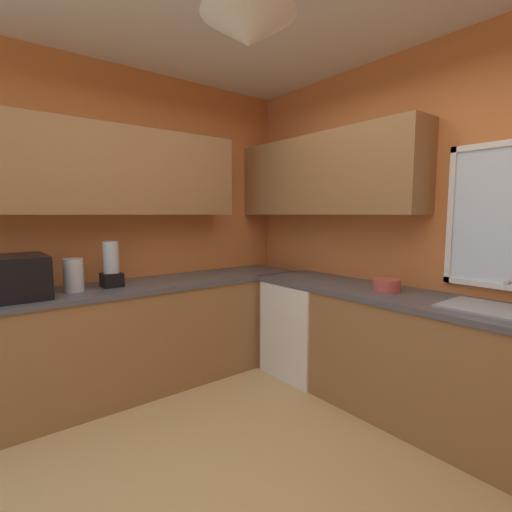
{
  "coord_description": "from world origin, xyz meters",
  "views": [
    {
      "loc": [
        1.44,
        -1.1,
        1.45
      ],
      "look_at": [
        -0.76,
        0.65,
        1.14
      ],
      "focal_mm": 26.45,
      "sensor_mm": 36.0,
      "label": 1
    }
  ],
  "objects": [
    {
      "name": "counter_run_left",
      "position": [
        -1.56,
        0.0,
        0.44
      ],
      "size": [
        0.65,
        3.1,
        0.88
      ],
      "color": "olive",
      "rests_on": "ground_plane"
    },
    {
      "name": "counter_run_back",
      "position": [
        0.21,
        1.37,
        0.44
      ],
      "size": [
        2.95,
        0.65,
        0.88
      ],
      "color": "olive",
      "rests_on": "ground_plane"
    },
    {
      "name": "room_shell",
      "position": [
        -0.36,
        0.47,
        1.79
      ],
      "size": [
        3.86,
        3.49,
        2.77
      ],
      "color": "#D17238",
      "rests_on": "ground_plane"
    },
    {
      "name": "sink_assembly",
      "position": [
        0.67,
        1.38,
        0.89
      ],
      "size": [
        0.68,
        0.4,
        0.19
      ],
      "color": "#9EA0A5",
      "rests_on": "counter_run_back"
    },
    {
      "name": "kettle",
      "position": [
        -1.54,
        -0.45,
        1.01
      ],
      "size": [
        0.14,
        0.14,
        0.25
      ],
      "primitive_type": "cylinder",
      "color": "#B7B7BC",
      "rests_on": "counter_run_left"
    },
    {
      "name": "microwave",
      "position": [
        -1.56,
        -0.8,
        1.03
      ],
      "size": [
        0.48,
        0.36,
        0.29
      ],
      "primitive_type": "cube",
      "color": "black",
      "rests_on": "counter_run_left"
    },
    {
      "name": "bowl",
      "position": [
        -0.12,
        1.37,
        0.93
      ],
      "size": [
        0.2,
        0.2,
        0.09
      ],
      "primitive_type": "cylinder",
      "color": "#B74C42",
      "rests_on": "counter_run_back"
    },
    {
      "name": "ground_plane",
      "position": [
        0.0,
        0.0,
        0.0
      ],
      "size": [
        8.23,
        8.23,
        0.0
      ],
      "primitive_type": "plane",
      "color": "tan"
    },
    {
      "name": "dishwasher",
      "position": [
        -0.9,
        1.34,
        0.42
      ],
      "size": [
        0.6,
        0.6,
        0.84
      ],
      "primitive_type": "cube",
      "color": "white",
      "rests_on": "ground_plane"
    },
    {
      "name": "blender_appliance",
      "position": [
        -1.56,
        -0.17,
        1.05
      ],
      "size": [
        0.15,
        0.15,
        0.36
      ],
      "color": "black",
      "rests_on": "counter_run_left"
    }
  ]
}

